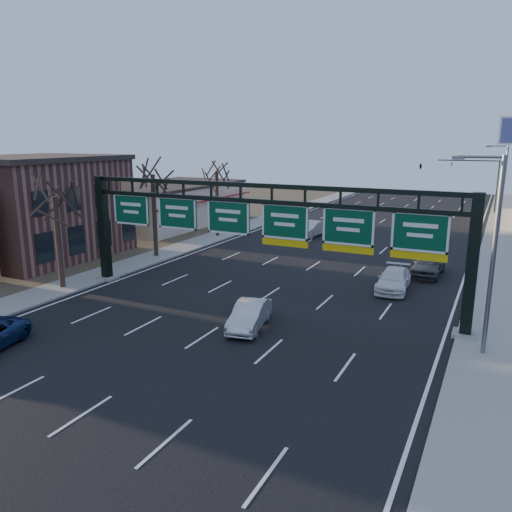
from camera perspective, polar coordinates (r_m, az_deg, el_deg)
The scene contains 18 objects.
ground at distance 23.78m, azimuth -8.78°, elevation -10.85°, with size 160.00×160.00×0.00m, color black.
sidewalk_left at distance 46.46m, azimuth -7.56°, elevation 1.25°, with size 3.00×120.00×0.12m, color gray.
sidewalk_right at distance 38.80m, azimuth 25.69°, elevation -2.38°, with size 3.00×120.00×0.12m, color gray.
dirt_strip_left at distance 54.14m, azimuth -18.35°, elevation 2.37°, with size 21.00×120.00×0.06m, color #473D2B.
lane_markings at distance 40.85m, azimuth 7.52°, elevation -0.49°, with size 21.60×120.00×0.01m, color white.
sign_gantry at distance 28.96m, azimuth 0.28°, elevation 3.28°, with size 24.60×1.20×7.20m.
brick_block at distance 44.95m, azimuth -23.58°, elevation 5.16°, with size 10.40×12.40×8.30m.
cream_strip at distance 58.27m, azimuth -9.80°, elevation 5.91°, with size 10.90×18.40×4.70m.
tree_gantry at distance 34.20m, azimuth -22.20°, elevation 8.05°, with size 3.60×3.60×8.48m.
tree_mid at distance 41.45m, azimuth -11.81°, elevation 10.52°, with size 3.60×3.60×9.24m.
tree_far at distance 49.71m, azimuth -4.56°, elevation 10.75°, with size 3.60×3.60×8.86m.
streetlight_near at distance 24.04m, azimuth 25.30°, elevation 1.01°, with size 2.15×0.22×9.00m.
streetlight_far at distance 57.78m, azimuth 26.34°, elevation 7.39°, with size 2.15×0.22×9.00m.
traffic_signal_mast at distance 73.06m, azimuth 21.16°, elevation 9.15°, with size 10.16×0.54×7.00m.
car_silver_sedan at distance 26.17m, azimuth -0.75°, elevation -6.78°, with size 1.45×4.16×1.37m, color silver.
car_white_wagon at distance 33.76m, azimuth 15.45°, elevation -2.63°, with size 1.91×4.69×1.36m, color white.
car_grey_far at distance 38.11m, azimuth 19.10°, elevation -0.87°, with size 1.93×4.79×1.63m, color #3F4344.
car_silver_distant at distance 50.55m, azimuth 6.23°, elevation 3.10°, with size 1.64×4.72×1.55m, color silver.
Camera 1 is at (12.74, -17.59, 9.67)m, focal length 35.00 mm.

